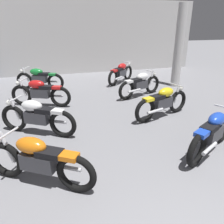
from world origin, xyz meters
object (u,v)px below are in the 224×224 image
object	(u,v)px
support_pillar	(179,47)
motorcycle_right_row_2	(163,102)
motorcycle_left_row_2	(37,116)
motorcycle_left_row_4	(39,78)
motorcycle_right_row_3	(140,84)
motorcycle_right_row_4	(121,73)
motorcycle_left_row_1	(38,160)
motorcycle_left_row_3	(40,92)
motorcycle_right_row_1	(213,132)

from	to	relation	value
support_pillar	motorcycle_right_row_2	world-z (taller)	support_pillar
motorcycle_left_row_2	motorcycle_left_row_4	bearing A→B (deg)	90.08
motorcycle_left_row_2	support_pillar	bearing A→B (deg)	28.28
motorcycle_left_row_2	motorcycle_left_row_4	distance (m)	3.94
motorcycle_right_row_3	motorcycle_right_row_4	size ratio (longest dim) A/B	1.20
motorcycle_left_row_1	motorcycle_right_row_4	xyz separation A→B (m)	(3.37, 5.93, 0.00)
motorcycle_left_row_3	motorcycle_left_row_4	world-z (taller)	same
motorcycle_left_row_4	motorcycle_right_row_4	world-z (taller)	same
motorcycle_left_row_3	motorcycle_right_row_2	distance (m)	3.79
motorcycle_left_row_4	motorcycle_right_row_2	xyz separation A→B (m)	(3.35, -3.85, 0.00)
motorcycle_left_row_1	motorcycle_left_row_2	xyz separation A→B (m)	(-0.07, 1.86, 0.00)
motorcycle_left_row_1	motorcycle_right_row_2	world-z (taller)	same
motorcycle_right_row_1	motorcycle_right_row_2	world-z (taller)	same
motorcycle_left_row_4	motorcycle_left_row_2	bearing A→B (deg)	-89.92
motorcycle_right_row_2	motorcycle_right_row_4	bearing A→B (deg)	88.61
motorcycle_left_row_3	motorcycle_right_row_2	xyz separation A→B (m)	(3.29, -1.88, 0.00)
support_pillar	motorcycle_left_row_2	distance (m)	6.33
support_pillar	motorcycle_left_row_3	distance (m)	5.64
motorcycle_left_row_4	motorcycle_left_row_3	bearing A→B (deg)	-88.40
motorcycle_right_row_2	motorcycle_left_row_3	bearing A→B (deg)	150.27
motorcycle_left_row_2	motorcycle_left_row_3	xyz separation A→B (m)	(0.05, 1.97, 0.00)
motorcycle_right_row_1	motorcycle_right_row_4	bearing A→B (deg)	89.79
motorcycle_left_row_3	motorcycle_right_row_1	distance (m)	5.08
support_pillar	motorcycle_left_row_3	bearing A→B (deg)	-169.80
motorcycle_left_row_1	motorcycle_right_row_4	bearing A→B (deg)	60.40
motorcycle_left_row_2	motorcycle_right_row_4	xyz separation A→B (m)	(3.44, 4.07, 0.00)
motorcycle_left_row_2	motorcycle_right_row_1	distance (m)	3.88
support_pillar	motorcycle_right_row_3	bearing A→B (deg)	-155.19
motorcycle_left_row_1	motorcycle_right_row_1	distance (m)	3.35
motorcycle_left_row_4	motorcycle_right_row_2	size ratio (longest dim) A/B	0.97
motorcycle_left_row_4	motorcycle_right_row_3	size ratio (longest dim) A/B	0.98
motorcycle_left_row_3	motorcycle_left_row_4	xyz separation A→B (m)	(-0.05, 1.97, 0.00)
motorcycle_left_row_1	motorcycle_right_row_2	size ratio (longest dim) A/B	0.90
motorcycle_left_row_1	motorcycle_right_row_1	bearing A→B (deg)	0.47
motorcycle_left_row_1	motorcycle_left_row_3	xyz separation A→B (m)	(-0.02, 3.83, 0.00)
motorcycle_left_row_1	motorcycle_right_row_3	xyz separation A→B (m)	(3.42, 3.89, 0.00)
motorcycle_left_row_3	motorcycle_right_row_3	xyz separation A→B (m)	(3.44, 0.05, 0.00)
motorcycle_left_row_1	motorcycle_left_row_4	world-z (taller)	same
motorcycle_right_row_1	motorcycle_right_row_3	world-z (taller)	same
motorcycle_right_row_1	motorcycle_right_row_3	xyz separation A→B (m)	(0.07, 3.86, 0.00)
motorcycle_left_row_1	motorcycle_left_row_2	size ratio (longest dim) A/B	0.98
support_pillar	motorcycle_right_row_4	world-z (taller)	support_pillar
motorcycle_right_row_3	motorcycle_left_row_3	bearing A→B (deg)	-179.09
motorcycle_left_row_2	motorcycle_right_row_3	world-z (taller)	same
motorcycle_right_row_4	motorcycle_left_row_1	bearing A→B (deg)	-119.60
motorcycle_right_row_1	motorcycle_right_row_3	distance (m)	3.86
motorcycle_left_row_4	support_pillar	bearing A→B (deg)	-10.22
motorcycle_right_row_1	motorcycle_left_row_1	bearing A→B (deg)	-179.53
motorcycle_right_row_4	support_pillar	bearing A→B (deg)	-28.63
motorcycle_right_row_1	motorcycle_right_row_3	size ratio (longest dim) A/B	0.95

